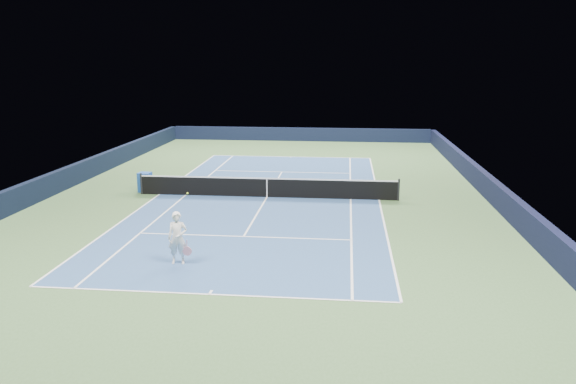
# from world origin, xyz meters

# --- Properties ---
(ground) EXTENTS (40.00, 40.00, 0.00)m
(ground) POSITION_xyz_m (0.00, 0.00, 0.00)
(ground) COLOR #3B5C32
(ground) RESTS_ON ground
(wall_far) EXTENTS (22.00, 0.35, 1.10)m
(wall_far) POSITION_xyz_m (0.00, 19.82, 0.55)
(wall_far) COLOR black
(wall_far) RESTS_ON ground
(wall_right) EXTENTS (0.35, 40.00, 1.10)m
(wall_right) POSITION_xyz_m (10.82, 0.00, 0.55)
(wall_right) COLOR black
(wall_right) RESTS_ON ground
(wall_left) EXTENTS (0.35, 40.00, 1.10)m
(wall_left) POSITION_xyz_m (-10.82, 0.00, 0.55)
(wall_left) COLOR black
(wall_left) RESTS_ON ground
(court_surface) EXTENTS (10.97, 23.77, 0.01)m
(court_surface) POSITION_xyz_m (0.00, 0.00, 0.00)
(court_surface) COLOR #2C4C7C
(court_surface) RESTS_ON ground
(baseline_far) EXTENTS (10.97, 0.08, 0.00)m
(baseline_far) POSITION_xyz_m (0.00, 11.88, 0.01)
(baseline_far) COLOR white
(baseline_far) RESTS_ON ground
(baseline_near) EXTENTS (10.97, 0.08, 0.00)m
(baseline_near) POSITION_xyz_m (0.00, -11.88, 0.01)
(baseline_near) COLOR white
(baseline_near) RESTS_ON ground
(sideline_doubles_right) EXTENTS (0.08, 23.77, 0.00)m
(sideline_doubles_right) POSITION_xyz_m (5.49, 0.00, 0.01)
(sideline_doubles_right) COLOR white
(sideline_doubles_right) RESTS_ON ground
(sideline_doubles_left) EXTENTS (0.08, 23.77, 0.00)m
(sideline_doubles_left) POSITION_xyz_m (-5.49, 0.00, 0.01)
(sideline_doubles_left) COLOR white
(sideline_doubles_left) RESTS_ON ground
(sideline_singles_right) EXTENTS (0.08, 23.77, 0.00)m
(sideline_singles_right) POSITION_xyz_m (4.12, 0.00, 0.01)
(sideline_singles_right) COLOR white
(sideline_singles_right) RESTS_ON ground
(sideline_singles_left) EXTENTS (0.08, 23.77, 0.00)m
(sideline_singles_left) POSITION_xyz_m (-4.12, 0.00, 0.01)
(sideline_singles_left) COLOR white
(sideline_singles_left) RESTS_ON ground
(service_line_far) EXTENTS (8.23, 0.08, 0.00)m
(service_line_far) POSITION_xyz_m (0.00, 6.40, 0.01)
(service_line_far) COLOR white
(service_line_far) RESTS_ON ground
(service_line_near) EXTENTS (8.23, 0.08, 0.00)m
(service_line_near) POSITION_xyz_m (0.00, -6.40, 0.01)
(service_line_near) COLOR white
(service_line_near) RESTS_ON ground
(center_service_line) EXTENTS (0.08, 12.80, 0.00)m
(center_service_line) POSITION_xyz_m (0.00, 0.00, 0.01)
(center_service_line) COLOR white
(center_service_line) RESTS_ON ground
(center_mark_far) EXTENTS (0.08, 0.30, 0.00)m
(center_mark_far) POSITION_xyz_m (0.00, 11.73, 0.01)
(center_mark_far) COLOR white
(center_mark_far) RESTS_ON ground
(center_mark_near) EXTENTS (0.08, 0.30, 0.00)m
(center_mark_near) POSITION_xyz_m (0.00, -11.73, 0.01)
(center_mark_near) COLOR white
(center_mark_near) RESTS_ON ground
(tennis_net) EXTENTS (12.90, 0.10, 1.07)m
(tennis_net) POSITION_xyz_m (0.00, 0.00, 0.50)
(tennis_net) COLOR black
(tennis_net) RESTS_ON ground
(sponsor_cube) EXTENTS (0.64, 0.59, 1.00)m
(sponsor_cube) POSITION_xyz_m (-6.40, 0.52, 0.50)
(sponsor_cube) COLOR #1C4DAC
(sponsor_cube) RESTS_ON ground
(tennis_player) EXTENTS (0.82, 1.28, 2.20)m
(tennis_player) POSITION_xyz_m (-1.63, -9.49, 0.89)
(tennis_player) COLOR white
(tennis_player) RESTS_ON ground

